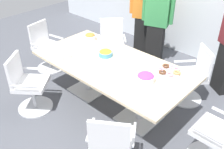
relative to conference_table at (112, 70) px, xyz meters
name	(u,v)px	position (x,y,z in m)	size (l,w,h in m)	color
ground_plane	(112,103)	(0.00, 0.00, -0.63)	(10.00, 10.00, 0.01)	#4C4F56
conference_table	(112,70)	(0.00, 0.00, 0.00)	(2.40, 1.20, 0.75)	#CCB793
office_chair_0	(28,87)	(-0.85, -0.95, -0.22)	(0.76, 0.76, 0.91)	silver
office_chair_1	(111,146)	(0.87, -0.95, -0.22)	(0.75, 0.75, 0.91)	silver
office_chair_2	(219,138)	(1.70, 0.01, -0.22)	(0.55, 0.55, 0.91)	silver
office_chair_3	(192,78)	(0.85, 0.96, -0.22)	(0.76, 0.76, 0.91)	silver
office_chair_4	(112,46)	(-0.88, 0.94, -0.22)	(0.76, 0.76, 0.91)	silver
office_chair_5	(47,49)	(-1.70, -0.02, -0.22)	(0.63, 0.63, 0.91)	silver
person_standing_0	(144,14)	(-0.71, 1.72, 0.27)	(0.59, 0.38, 1.73)	black
person_standing_1	(157,21)	(-0.31, 1.60, 0.25)	(0.60, 0.35, 1.68)	black
snack_bowl_chips_orange	(106,53)	(-0.23, 0.10, 0.17)	(0.22, 0.22, 0.10)	#4C9EC6
snack_bowl_candy_mix	(146,77)	(0.64, -0.04, 0.18)	(0.25, 0.25, 0.12)	white
snack_bowl_pretzels	(90,37)	(-0.83, 0.34, 0.18)	(0.19, 0.19, 0.12)	white
donut_platter	(169,70)	(0.75, 0.37, 0.15)	(0.33, 0.33, 0.04)	white
plate_stack	(131,68)	(0.31, 0.05, 0.14)	(0.18, 0.18, 0.03)	white
napkin_pile	(64,56)	(-0.65, -0.38, 0.16)	(0.16, 0.16, 0.07)	white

